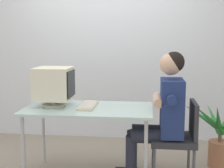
{
  "coord_description": "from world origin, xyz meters",
  "views": [
    {
      "loc": [
        0.6,
        -3.15,
        1.46
      ],
      "look_at": [
        0.24,
        0.0,
        1.0
      ],
      "focal_mm": 50.78,
      "sensor_mm": 36.0,
      "label": 1
    }
  ],
  "objects_px": {
    "keyboard": "(88,105)",
    "crt_monitor": "(54,84)",
    "person_seated": "(162,110)",
    "potted_plant": "(220,134)",
    "office_chair": "(179,135)",
    "desk": "(89,113)"
  },
  "relations": [
    {
      "from": "desk",
      "to": "crt_monitor",
      "type": "distance_m",
      "value": 0.48
    },
    {
      "from": "crt_monitor",
      "to": "person_seated",
      "type": "xyz_separation_m",
      "value": [
        1.13,
        -0.03,
        -0.24
      ]
    },
    {
      "from": "desk",
      "to": "person_seated",
      "type": "bearing_deg",
      "value": 0.29
    },
    {
      "from": "person_seated",
      "to": "potted_plant",
      "type": "distance_m",
      "value": 0.86
    },
    {
      "from": "desk",
      "to": "office_chair",
      "type": "bearing_deg",
      "value": 0.24
    },
    {
      "from": "desk",
      "to": "office_chair",
      "type": "xyz_separation_m",
      "value": [
        0.93,
        0.0,
        -0.2
      ]
    },
    {
      "from": "office_chair",
      "to": "potted_plant",
      "type": "relative_size",
      "value": 0.96
    },
    {
      "from": "office_chair",
      "to": "keyboard",
      "type": "bearing_deg",
      "value": 178.2
    },
    {
      "from": "person_seated",
      "to": "office_chair",
      "type": "bearing_deg",
      "value": 0.0
    },
    {
      "from": "crt_monitor",
      "to": "keyboard",
      "type": "xyz_separation_m",
      "value": [
        0.36,
        -0.0,
        -0.22
      ]
    },
    {
      "from": "desk",
      "to": "person_seated",
      "type": "distance_m",
      "value": 0.75
    },
    {
      "from": "keyboard",
      "to": "office_chair",
      "type": "xyz_separation_m",
      "value": [
        0.94,
        -0.03,
        -0.28
      ]
    },
    {
      "from": "person_seated",
      "to": "potted_plant",
      "type": "relative_size",
      "value": 1.54
    },
    {
      "from": "desk",
      "to": "keyboard",
      "type": "distance_m",
      "value": 0.08
    },
    {
      "from": "desk",
      "to": "keyboard",
      "type": "bearing_deg",
      "value": 114.24
    },
    {
      "from": "keyboard",
      "to": "person_seated",
      "type": "relative_size",
      "value": 0.31
    },
    {
      "from": "desk",
      "to": "person_seated",
      "type": "xyz_separation_m",
      "value": [
        0.75,
        0.0,
        0.05
      ]
    },
    {
      "from": "crt_monitor",
      "to": "desk",
      "type": "bearing_deg",
      "value": -5.82
    },
    {
      "from": "keyboard",
      "to": "crt_monitor",
      "type": "bearing_deg",
      "value": 179.24
    },
    {
      "from": "crt_monitor",
      "to": "office_chair",
      "type": "height_order",
      "value": "crt_monitor"
    },
    {
      "from": "crt_monitor",
      "to": "person_seated",
      "type": "bearing_deg",
      "value": -1.74
    },
    {
      "from": "office_chair",
      "to": "potted_plant",
      "type": "height_order",
      "value": "office_chair"
    }
  ]
}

